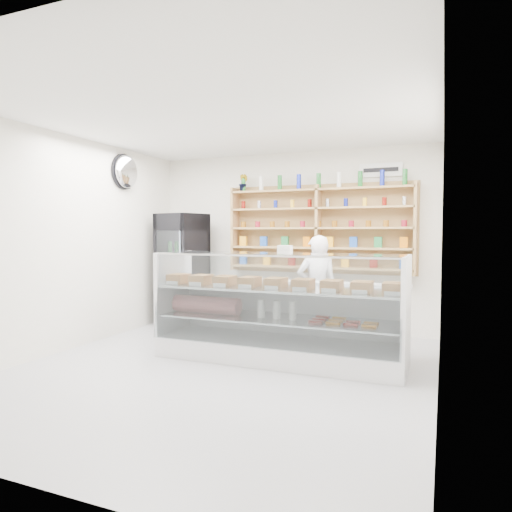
% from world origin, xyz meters
% --- Properties ---
extents(room, '(5.00, 5.00, 5.00)m').
position_xyz_m(room, '(0.00, 0.00, 1.40)').
color(room, '#9D9DA1').
rests_on(room, ground).
extents(display_counter, '(2.96, 0.88, 1.29)m').
position_xyz_m(display_counter, '(0.46, 0.65, 0.36)').
color(display_counter, white).
rests_on(display_counter, floor).
extents(shop_worker, '(0.64, 0.54, 1.50)m').
position_xyz_m(shop_worker, '(0.68, 1.62, 0.75)').
color(shop_worker, white).
rests_on(shop_worker, floor).
extents(drinks_cooler, '(0.77, 0.75, 1.84)m').
position_xyz_m(drinks_cooler, '(-1.66, 1.92, 0.92)').
color(drinks_cooler, black).
rests_on(drinks_cooler, floor).
extents(wall_shelving, '(2.84, 0.28, 1.33)m').
position_xyz_m(wall_shelving, '(0.50, 2.34, 1.59)').
color(wall_shelving, '#AB7B50').
rests_on(wall_shelving, back_wall).
extents(potted_plant, '(0.18, 0.16, 0.28)m').
position_xyz_m(potted_plant, '(-0.75, 2.34, 2.33)').
color(potted_plant, '#1E6626').
rests_on(potted_plant, wall_shelving).
extents(security_mirror, '(0.15, 0.50, 0.50)m').
position_xyz_m(security_mirror, '(-2.17, 1.20, 2.45)').
color(security_mirror, silver).
rests_on(security_mirror, left_wall).
extents(wall_sign, '(0.62, 0.03, 0.20)m').
position_xyz_m(wall_sign, '(1.40, 2.47, 2.45)').
color(wall_sign, white).
rests_on(wall_sign, back_wall).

